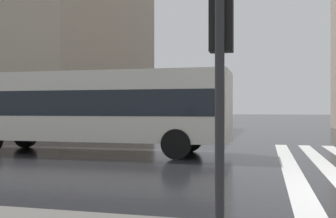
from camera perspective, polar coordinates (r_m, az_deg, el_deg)
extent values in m
cube|color=silver|center=(12.58, 21.61, -7.54)|extent=(13.00, 0.50, 0.01)
cube|color=silver|center=(12.48, 17.01, -7.60)|extent=(13.00, 0.50, 0.01)
cylinder|color=#232326|center=(4.95, 7.45, 0.41)|extent=(0.12, 0.12, 3.09)
cube|color=black|center=(5.26, 7.67, 12.71)|extent=(0.22, 0.30, 0.85)
sphere|color=red|center=(5.44, 7.81, 15.31)|extent=(0.17, 0.17, 0.17)
sphere|color=orange|center=(5.37, 7.81, 12.43)|extent=(0.17, 0.17, 0.17)
sphere|color=green|center=(5.32, 7.81, 9.48)|extent=(0.17, 0.17, 0.17)
cube|color=beige|center=(15.39, -11.96, 0.37)|extent=(2.50, 11.00, 2.50)
cube|color=black|center=(15.39, -11.96, 0.78)|extent=(2.52, 10.34, 0.90)
cylinder|color=black|center=(15.32, 3.10, -4.31)|extent=(0.30, 1.00, 1.00)
cylinder|color=black|center=(13.07, 1.21, -5.06)|extent=(0.30, 1.00, 1.00)
cylinder|color=black|center=(18.07, -19.83, -3.65)|extent=(0.30, 1.00, 1.00)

